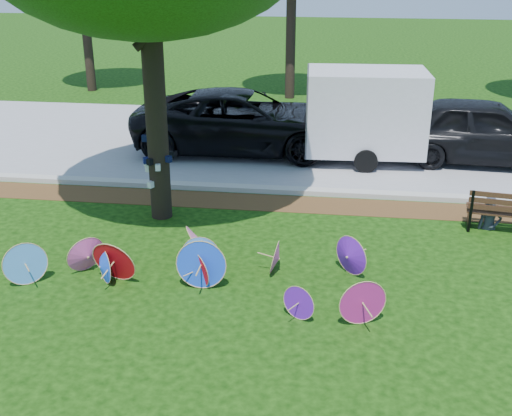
{
  "coord_description": "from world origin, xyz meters",
  "views": [
    {
      "loc": [
        1.94,
        -8.87,
        5.41
      ],
      "look_at": [
        0.5,
        2.0,
        0.9
      ],
      "focal_mm": 45.0,
      "sensor_mm": 36.0,
      "label": 1
    }
  ],
  "objects_px": {
    "black_van": "(243,121)",
    "cargo_trailer": "(366,111)",
    "dark_pickup": "(484,131)",
    "person_left": "(493,198)",
    "park_bench": "(510,211)",
    "parasol_pile": "(193,263)"
  },
  "relations": [
    {
      "from": "black_van",
      "to": "park_bench",
      "type": "distance_m",
      "value": 7.79
    },
    {
      "from": "dark_pickup",
      "to": "park_bench",
      "type": "height_order",
      "value": "dark_pickup"
    },
    {
      "from": "black_van",
      "to": "person_left",
      "type": "distance_m",
      "value": 7.47
    },
    {
      "from": "parasol_pile",
      "to": "park_bench",
      "type": "distance_m",
      "value": 6.57
    },
    {
      "from": "black_van",
      "to": "dark_pickup",
      "type": "bearing_deg",
      "value": -92.89
    },
    {
      "from": "dark_pickup",
      "to": "cargo_trailer",
      "type": "bearing_deg",
      "value": 98.41
    },
    {
      "from": "parasol_pile",
      "to": "black_van",
      "type": "distance_m",
      "value": 7.72
    },
    {
      "from": "dark_pickup",
      "to": "park_bench",
      "type": "distance_m",
      "value": 4.56
    },
    {
      "from": "black_van",
      "to": "dark_pickup",
      "type": "relative_size",
      "value": 1.2
    },
    {
      "from": "cargo_trailer",
      "to": "black_van",
      "type": "bearing_deg",
      "value": 168.84
    },
    {
      "from": "dark_pickup",
      "to": "park_bench",
      "type": "relative_size",
      "value": 3.0
    },
    {
      "from": "park_bench",
      "to": "person_left",
      "type": "bearing_deg",
      "value": -179.71
    },
    {
      "from": "parasol_pile",
      "to": "person_left",
      "type": "height_order",
      "value": "person_left"
    },
    {
      "from": "park_bench",
      "to": "black_van",
      "type": "bearing_deg",
      "value": 150.79
    },
    {
      "from": "black_van",
      "to": "cargo_trailer",
      "type": "xyz_separation_m",
      "value": [
        3.33,
        -0.49,
        0.52
      ]
    },
    {
      "from": "black_van",
      "to": "person_left",
      "type": "height_order",
      "value": "black_van"
    },
    {
      "from": "parasol_pile",
      "to": "black_van",
      "type": "bearing_deg",
      "value": 92.18
    },
    {
      "from": "dark_pickup",
      "to": "person_left",
      "type": "relative_size",
      "value": 3.8
    },
    {
      "from": "cargo_trailer",
      "to": "park_bench",
      "type": "relative_size",
      "value": 1.79
    },
    {
      "from": "parasol_pile",
      "to": "person_left",
      "type": "bearing_deg",
      "value": 28.56
    },
    {
      "from": "park_bench",
      "to": "person_left",
      "type": "height_order",
      "value": "person_left"
    },
    {
      "from": "person_left",
      "to": "cargo_trailer",
      "type": "bearing_deg",
      "value": 117.97
    }
  ]
}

